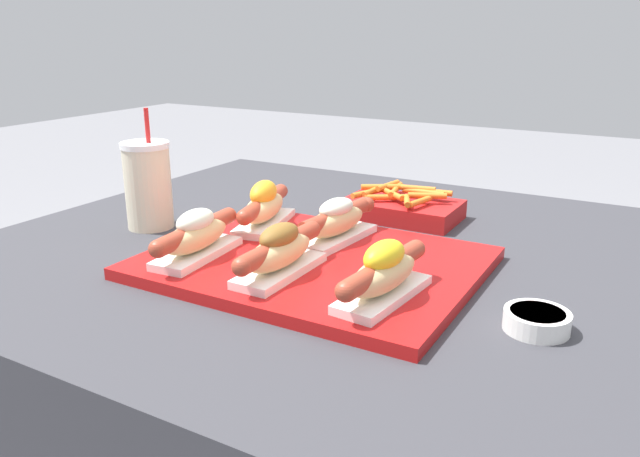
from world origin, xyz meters
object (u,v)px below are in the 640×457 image
at_px(hot_dog_4, 339,221).
at_px(sauce_bowl, 537,320).
at_px(hot_dog_0, 196,235).
at_px(hot_dog_1, 279,251).
at_px(drink_cup, 148,185).
at_px(hot_dog_2, 384,273).
at_px(fries_basket, 402,208).
at_px(serving_tray, 313,263).
at_px(hot_dog_3, 264,206).

height_order(hot_dog_4, sauce_bowl, hot_dog_4).
bearing_deg(hot_dog_0, hot_dog_4, 48.30).
distance_m(hot_dog_1, sauce_bowl, 0.35).
relative_size(sauce_bowl, drink_cup, 0.36).
bearing_deg(hot_dog_2, hot_dog_0, 179.80).
xyz_separation_m(drink_cup, fries_basket, (0.38, 0.28, -0.06)).
xyz_separation_m(serving_tray, hot_dog_2, (0.15, -0.09, 0.04)).
relative_size(hot_dog_0, hot_dog_4, 1.00).
relative_size(hot_dog_2, hot_dog_3, 1.02).
relative_size(hot_dog_2, fries_basket, 0.95).
xyz_separation_m(hot_dog_0, hot_dog_4, (0.15, 0.17, -0.00)).
bearing_deg(hot_dog_3, hot_dog_1, -50.14).
distance_m(hot_dog_0, hot_dog_4, 0.23).
distance_m(hot_dog_1, hot_dog_3, 0.23).
bearing_deg(drink_cup, hot_dog_2, -12.91).
relative_size(serving_tray, hot_dog_3, 2.42).
xyz_separation_m(hot_dog_3, hot_dog_4, (0.15, -0.01, -0.00)).
bearing_deg(serving_tray, hot_dog_3, 148.86).
xyz_separation_m(hot_dog_3, sauce_bowl, (0.49, -0.13, -0.04)).
height_order(sauce_bowl, drink_cup, drink_cup).
relative_size(hot_dog_1, hot_dog_2, 1.00).
bearing_deg(hot_dog_0, hot_dog_2, -0.20).
height_order(serving_tray, fries_basket, fries_basket).
xyz_separation_m(hot_dog_2, hot_dog_4, (-0.15, 0.17, -0.00)).
height_order(hot_dog_3, hot_dog_4, hot_dog_3).
xyz_separation_m(hot_dog_2, fries_basket, (-0.14, 0.39, -0.03)).
distance_m(hot_dog_1, drink_cup, 0.37).
bearing_deg(hot_dog_4, fries_basket, 85.69).
bearing_deg(hot_dog_4, hot_dog_1, -91.68).
bearing_deg(hot_dog_1, hot_dog_0, -178.87).
distance_m(hot_dog_4, drink_cup, 0.36).
distance_m(hot_dog_3, sauce_bowl, 0.51).
relative_size(hot_dog_3, sauce_bowl, 2.51).
height_order(serving_tray, hot_dog_4, hot_dog_4).
height_order(serving_tray, hot_dog_0, hot_dog_0).
bearing_deg(fries_basket, hot_dog_0, -113.05).
bearing_deg(hot_dog_4, serving_tray, -88.22).
relative_size(hot_dog_2, hot_dog_4, 1.00).
relative_size(hot_dog_3, drink_cup, 0.91).
bearing_deg(serving_tray, hot_dog_1, -95.26).
xyz_separation_m(hot_dog_0, hot_dog_2, (0.31, -0.00, 0.00)).
bearing_deg(hot_dog_1, hot_dog_3, 129.86).
relative_size(serving_tray, hot_dog_1, 2.36).
height_order(hot_dog_2, hot_dog_4, hot_dog_2).
xyz_separation_m(hot_dog_2, drink_cup, (-0.51, 0.12, 0.03)).
height_order(hot_dog_1, hot_dog_2, hot_dog_2).
bearing_deg(hot_dog_0, drink_cup, 150.77).
distance_m(hot_dog_2, sauce_bowl, 0.19).
distance_m(hot_dog_2, drink_cup, 0.53).
bearing_deg(hot_dog_4, hot_dog_3, 177.20).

